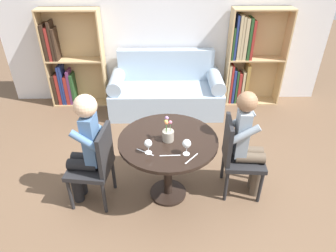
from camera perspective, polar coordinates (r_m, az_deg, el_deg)
The scene contains 16 objects.
ground_plane at distance 3.43m, azimuth 0.01°, elevation -12.71°, with size 16.00×16.00×0.00m, color brown.
back_wall at distance 4.89m, azimuth -0.47°, elevation 19.74°, with size 5.20×0.05×2.70m.
round_table at distance 3.03m, azimuth 0.02°, elevation -4.62°, with size 0.99×0.99×0.75m.
couch at distance 4.84m, azimuth -0.37°, elevation 6.51°, with size 1.75×0.80×0.92m.
bookshelf_left at distance 5.17m, azimuth -18.39°, elevation 10.99°, with size 0.91×0.28×1.54m.
bookshelf_right at distance 5.09m, azimuth 14.74°, elevation 12.10°, with size 0.91×0.28×1.54m.
chair_left at distance 3.13m, azimuth -13.57°, elevation -6.90°, with size 0.47×0.47×0.90m.
chair_right at distance 3.25m, azimuth 13.07°, elevation -5.24°, with size 0.45×0.45×0.90m.
person_left at distance 3.06m, azimuth -15.51°, elevation -3.90°, with size 0.44×0.37×1.26m.
person_right at distance 3.17m, azimuth 15.03°, elevation -3.13°, with size 0.43×0.36×1.22m.
wine_glass_left at distance 2.72m, azimuth -3.81°, elevation -3.41°, with size 0.07×0.07×0.14m.
wine_glass_right at distance 2.70m, azimuth 3.57°, elevation -3.45°, with size 0.08×0.08×0.16m.
flower_vase at distance 2.89m, azimuth 0.08°, elevation -1.52°, with size 0.11×0.11×0.26m.
knife_left_setting at distance 2.71m, azimuth 4.51°, elevation -6.20°, with size 0.13×0.15×0.00m.
fork_left_setting at distance 2.79m, azimuth -4.38°, elevation -4.98°, with size 0.17×0.11×0.00m.
knife_right_setting at distance 2.74m, azimuth 0.39°, elevation -5.63°, with size 0.19×0.02×0.00m.
Camera 1 is at (-0.04, -2.41, 2.44)m, focal length 32.00 mm.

